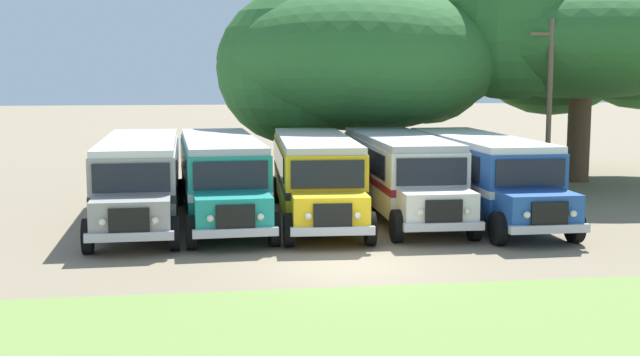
{
  "coord_description": "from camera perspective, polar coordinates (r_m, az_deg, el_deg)",
  "views": [
    {
      "loc": [
        -3.76,
        -20.54,
        5.05
      ],
      "look_at": [
        0.0,
        5.64,
        1.6
      ],
      "focal_mm": 45.4,
      "sensor_mm": 36.0,
      "label": 1
    }
  ],
  "objects": [
    {
      "name": "ground_plane",
      "position": [
        21.49,
        2.15,
        -6.17
      ],
      "size": [
        220.0,
        220.0,
        0.0
      ],
      "primitive_type": "plane",
      "color": "#84755B"
    },
    {
      "name": "foreground_grass_strip",
      "position": [
        15.22,
        6.77,
        -11.98
      ],
      "size": [
        80.0,
        9.09,
        0.01
      ],
      "primitive_type": "cube",
      "color": "olive",
      "rests_on": "ground_plane"
    },
    {
      "name": "parked_bus_slot_0",
      "position": [
        28.18,
        -12.59,
        0.18
      ],
      "size": [
        2.88,
        10.86,
        2.82
      ],
      "rotation": [
        0.0,
        0.0,
        -1.55
      ],
      "color": "#9E9993",
      "rests_on": "ground_plane"
    },
    {
      "name": "parked_bus_slot_1",
      "position": [
        28.25,
        -7.0,
        0.32
      ],
      "size": [
        3.11,
        10.9,
        2.82
      ],
      "rotation": [
        0.0,
        0.0,
        -1.52
      ],
      "color": "teal",
      "rests_on": "ground_plane"
    },
    {
      "name": "parked_bus_slot_2",
      "position": [
        28.35,
        -0.34,
        0.4
      ],
      "size": [
        3.14,
        10.9,
        2.82
      ],
      "rotation": [
        0.0,
        0.0,
        -1.62
      ],
      "color": "yellow",
      "rests_on": "ground_plane"
    },
    {
      "name": "parked_bus_slot_3",
      "position": [
        29.12,
        5.66,
        0.55
      ],
      "size": [
        2.83,
        10.86,
        2.82
      ],
      "rotation": [
        0.0,
        0.0,
        -1.59
      ],
      "color": "silver",
      "rests_on": "ground_plane"
    },
    {
      "name": "parked_bus_slot_4",
      "position": [
        29.16,
        11.2,
        0.45
      ],
      "size": [
        2.81,
        10.85,
        2.82
      ],
      "rotation": [
        0.0,
        0.0,
        -1.56
      ],
      "color": "#23519E",
      "rests_on": "ground_plane"
    },
    {
      "name": "broad_shade_tree",
      "position": [
        37.76,
        2.56,
        8.36
      ],
      "size": [
        13.19,
        13.62,
        9.41
      ],
      "color": "brown",
      "rests_on": "ground_plane"
    },
    {
      "name": "secondary_tree",
      "position": [
        40.63,
        17.67,
        9.76
      ],
      "size": [
        15.02,
        13.73,
        11.81
      ],
      "color": "brown",
      "rests_on": "ground_plane"
    },
    {
      "name": "utility_pole",
      "position": [
        33.4,
        15.86,
        5.05
      ],
      "size": [
        1.8,
        0.2,
        7.16
      ],
      "color": "brown",
      "rests_on": "ground_plane"
    }
  ]
}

